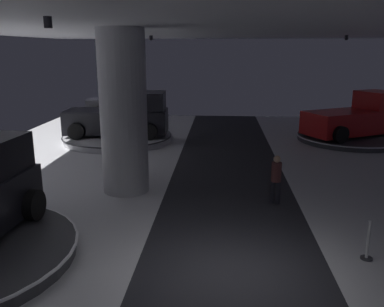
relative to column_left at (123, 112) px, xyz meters
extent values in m
cube|color=silver|center=(3.59, -5.38, -2.77)|extent=(24.00, 44.00, 0.05)
cube|color=#232328|center=(3.59, -5.38, -2.75)|extent=(4.40, 44.00, 0.01)
cube|color=silver|center=(3.59, -5.38, 2.80)|extent=(24.00, 44.00, 0.10)
cylinder|color=black|center=(-0.08, -5.42, 2.57)|extent=(0.16, 0.16, 0.22)
cylinder|color=black|center=(-0.38, 0.92, 2.57)|extent=(0.16, 0.16, 0.22)
cylinder|color=black|center=(-0.13, 6.65, 2.57)|extent=(0.16, 0.16, 0.22)
cylinder|color=black|center=(9.01, 6.70, 2.57)|extent=(0.16, 0.16, 0.22)
cylinder|color=#ADADB2|center=(0.00, 0.00, 0.00)|extent=(1.58, 1.58, 5.50)
cylinder|color=#B7B7BC|center=(-2.23, 7.67, -2.58)|extent=(5.67, 5.67, 0.34)
cylinder|color=black|center=(-2.23, 7.67, -2.44)|extent=(5.78, 5.78, 0.05)
cube|color=black|center=(-2.23, 7.67, -1.66)|extent=(5.40, 2.38, 1.20)
cube|color=black|center=(-0.54, 7.76, -0.61)|extent=(1.80, 1.99, 1.00)
cube|color=#28333D|center=(-1.05, 7.73, -0.61)|extent=(0.17, 1.75, 0.75)
cylinder|color=black|center=(-0.44, 8.94, -1.99)|extent=(0.85, 0.32, 0.84)
cylinder|color=black|center=(-0.32, 6.60, -1.99)|extent=(0.85, 0.32, 0.84)
cylinder|color=black|center=(-4.15, 8.75, -1.99)|extent=(0.85, 0.32, 0.84)
cylinder|color=black|center=(-4.03, 6.40, -1.99)|extent=(0.85, 0.32, 0.84)
cylinder|color=#333338|center=(10.27, 8.74, -2.61)|extent=(5.57, 5.56, 0.29)
cylinder|color=white|center=(10.27, 8.74, -2.49)|extent=(5.68, 5.68, 0.05)
cube|color=red|center=(10.27, 8.74, -1.71)|extent=(5.66, 4.38, 1.20)
cube|color=red|center=(11.76, 9.56, -0.66)|extent=(2.40, 2.48, 1.00)
cube|color=#28333D|center=(11.31, 9.31, -0.66)|extent=(0.91, 1.57, 0.75)
cylinder|color=black|center=(11.33, 10.66, -2.04)|extent=(0.87, 0.65, 0.84)
cylinder|color=black|center=(8.08, 8.89, -2.04)|extent=(0.87, 0.65, 0.84)
cylinder|color=black|center=(9.20, 6.83, -2.04)|extent=(0.87, 0.65, 0.84)
cylinder|color=#333338|center=(-4.06, 15.15, -2.59)|extent=(4.84, 4.84, 0.32)
cylinder|color=white|center=(-4.06, 15.15, -2.46)|extent=(4.94, 4.94, 0.05)
cube|color=black|center=(-4.06, 15.15, -1.82)|extent=(4.37, 2.25, 0.90)
cube|color=#2D3842|center=(-4.21, 15.13, -1.07)|extent=(2.06, 1.76, 0.70)
cylinder|color=black|center=(-2.75, 16.30, -2.09)|extent=(0.70, 0.29, 0.68)
cylinder|color=black|center=(-2.53, 14.31, -2.09)|extent=(0.70, 0.29, 0.68)
cylinder|color=black|center=(-5.59, 15.98, -2.09)|extent=(0.70, 0.29, 0.68)
cylinder|color=black|center=(-5.37, 14.00, -2.09)|extent=(0.70, 0.29, 0.68)
sphere|color=white|center=(-2.07, 15.87, -1.71)|extent=(0.18, 0.18, 0.18)
sphere|color=white|center=(-1.96, 14.88, -1.71)|extent=(0.18, 0.18, 0.18)
cylinder|color=black|center=(-1.69, -3.50, -1.99)|extent=(0.33, 0.85, 0.84)
cylinder|color=black|center=(5.13, -0.98, -2.35)|extent=(0.14, 0.14, 0.80)
cylinder|color=black|center=(4.96, -0.92, -2.35)|extent=(0.14, 0.14, 0.80)
cylinder|color=#472323|center=(5.04, -0.95, -1.69)|extent=(0.32, 0.32, 0.62)
sphere|color=tan|center=(5.04, -0.95, -1.27)|extent=(0.22, 0.22, 0.22)
cylinder|color=#333338|center=(6.76, -4.42, -2.73)|extent=(0.28, 0.28, 0.04)
cylinder|color=#B2B2B7|center=(6.76, -4.42, -2.27)|extent=(0.07, 0.07, 0.96)
sphere|color=#B2B2B7|center=(6.76, -4.42, -1.79)|extent=(0.10, 0.10, 0.10)
camera|label=1|loc=(3.27, -13.46, 2.08)|focal=38.36mm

